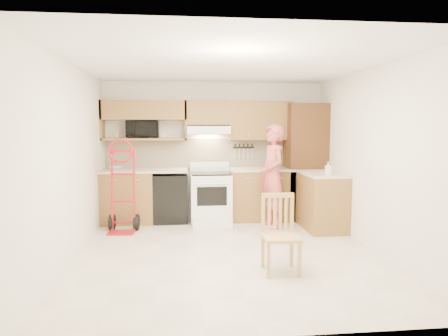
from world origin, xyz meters
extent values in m
cube|color=beige|center=(0.00, 0.00, -0.01)|extent=(4.00, 4.50, 0.02)
cube|color=white|center=(0.00, 0.00, 2.51)|extent=(4.00, 4.50, 0.02)
cube|color=silver|center=(0.00, 2.26, 1.25)|extent=(4.00, 0.02, 2.50)
cube|color=silver|center=(0.00, -2.26, 1.25)|extent=(4.00, 0.02, 2.50)
cube|color=silver|center=(-2.01, 0.00, 1.25)|extent=(0.02, 4.50, 2.50)
cube|color=silver|center=(2.01, 0.00, 1.25)|extent=(0.02, 4.50, 2.50)
cube|color=beige|center=(0.00, 2.23, 1.20)|extent=(3.92, 0.03, 0.55)
cube|color=olive|center=(-1.55, 1.95, 0.45)|extent=(0.90, 0.60, 0.90)
cube|color=black|center=(-0.80, 1.95, 0.42)|extent=(0.60, 0.60, 0.85)
cube|color=olive|center=(0.83, 1.95, 0.45)|extent=(1.14, 0.60, 0.90)
cube|color=#BBAD96|center=(-1.25, 1.95, 0.92)|extent=(1.50, 0.63, 0.04)
cube|color=#BBAD96|center=(0.83, 1.95, 0.92)|extent=(1.14, 0.63, 0.04)
cube|color=olive|center=(1.70, 1.15, 0.45)|extent=(0.60, 1.00, 0.90)
cube|color=#BBAD96|center=(1.70, 1.15, 0.92)|extent=(0.63, 1.00, 0.04)
cube|color=#573113|center=(1.65, 1.95, 1.05)|extent=(0.70, 0.60, 2.10)
cube|color=olive|center=(-1.25, 2.08, 1.98)|extent=(1.50, 0.33, 0.34)
cube|color=olive|center=(-1.25, 2.08, 1.47)|extent=(1.50, 0.33, 0.04)
cube|color=olive|center=(-0.12, 2.08, 1.94)|extent=(0.76, 0.33, 0.44)
cube|color=olive|center=(0.83, 2.08, 1.80)|extent=(1.14, 0.33, 0.70)
cube|color=white|center=(-0.12, 2.02, 1.63)|extent=(0.76, 0.46, 0.14)
imported|color=black|center=(-1.28, 2.08, 1.65)|extent=(0.57, 0.39, 0.31)
imported|color=#C1514C|center=(0.91, 1.35, 0.87)|extent=(0.52, 0.70, 1.73)
imported|color=white|center=(1.70, 0.90, 1.04)|extent=(0.11, 0.11, 0.20)
imported|color=white|center=(-1.74, 1.95, 0.97)|extent=(0.27, 0.27, 0.06)
camera|label=1|loc=(-0.63, -5.37, 1.70)|focal=33.12mm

